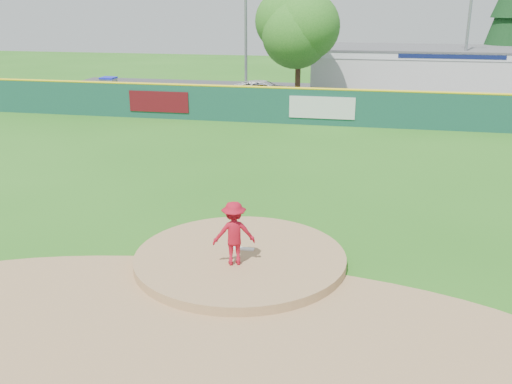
% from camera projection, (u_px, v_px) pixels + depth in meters
% --- Properties ---
extents(ground, '(120.00, 120.00, 0.00)m').
position_uv_depth(ground, '(240.00, 263.00, 14.91)').
color(ground, '#286B19').
rests_on(ground, ground).
extents(pitchers_mound, '(5.50, 5.50, 0.50)m').
position_uv_depth(pitchers_mound, '(240.00, 263.00, 14.91)').
color(pitchers_mound, '#9E774C').
rests_on(pitchers_mound, ground).
extents(pitching_rubber, '(0.60, 0.15, 0.04)m').
position_uv_depth(pitching_rubber, '(243.00, 249.00, 15.10)').
color(pitching_rubber, white).
rests_on(pitching_rubber, pitchers_mound).
extents(infield_dirt_arc, '(15.40, 15.40, 0.01)m').
position_uv_depth(infield_dirt_arc, '(208.00, 322.00, 12.13)').
color(infield_dirt_arc, '#9E774C').
rests_on(infield_dirt_arc, ground).
extents(parking_lot, '(44.00, 16.00, 0.02)m').
position_uv_depth(parking_lot, '(329.00, 99.00, 39.97)').
color(parking_lot, '#38383A').
rests_on(parking_lot, ground).
extents(pitcher, '(1.20, 0.93, 1.63)m').
position_uv_depth(pitcher, '(234.00, 233.00, 14.05)').
color(pitcher, '#A80E21').
rests_on(pitcher, pitchers_mound).
extents(van, '(4.95, 2.57, 1.33)m').
position_uv_depth(van, '(264.00, 90.00, 39.43)').
color(van, silver).
rests_on(van, parking_lot).
extents(pool_building_grp, '(15.20, 8.20, 3.31)m').
position_uv_depth(pool_building_grp, '(416.00, 70.00, 42.91)').
color(pool_building_grp, silver).
rests_on(pool_building_grp, ground).
extents(fence_banners, '(13.06, 0.04, 1.20)m').
position_uv_depth(fence_banners, '(238.00, 105.00, 32.09)').
color(fence_banners, '#580C13').
rests_on(fence_banners, ground).
extents(playground_slide, '(0.98, 2.76, 1.52)m').
position_uv_depth(playground_slide, '(109.00, 88.00, 39.88)').
color(playground_slide, '#1920D6').
rests_on(playground_slide, ground).
extents(outfield_fence, '(40.00, 0.14, 2.07)m').
position_uv_depth(outfield_fence, '(316.00, 106.00, 31.28)').
color(outfield_fence, '#154538').
rests_on(outfield_fence, ground).
extents(deciduous_tree, '(5.60, 5.60, 7.36)m').
position_uv_depth(deciduous_tree, '(299.00, 33.00, 37.07)').
color(deciduous_tree, '#382314').
rests_on(deciduous_tree, ground).
extents(conifer_tree, '(4.40, 4.40, 9.50)m').
position_uv_depth(conifer_tree, '(511.00, 15.00, 44.03)').
color(conifer_tree, '#382314').
rests_on(conifer_tree, ground).
extents(light_pole_left, '(1.75, 0.25, 11.00)m').
position_uv_depth(light_pole_left, '(246.00, 9.00, 39.23)').
color(light_pole_left, gray).
rests_on(light_pole_left, ground).
extents(light_pole_right, '(1.75, 0.25, 10.00)m').
position_uv_depth(light_pole_right, '(469.00, 17.00, 38.32)').
color(light_pole_right, gray).
rests_on(light_pole_right, ground).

